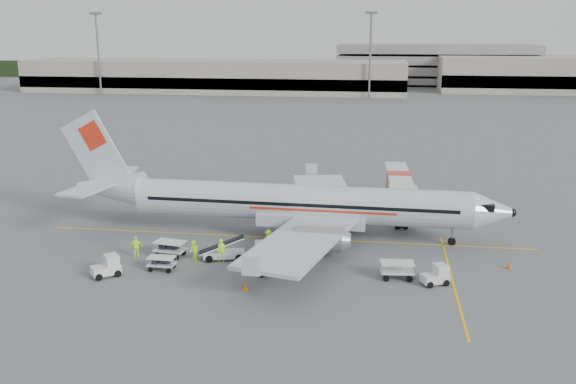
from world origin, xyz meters
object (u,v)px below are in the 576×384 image
(belt_loader, at_px, (224,245))
(tug_mid, at_px, (269,265))
(tug_fore, at_px, (435,275))
(aircraft, at_px, (301,179))
(jet_bridge, at_px, (398,193))
(tug_aft, at_px, (106,266))

(belt_loader, bearing_deg, tug_mid, -47.80)
(belt_loader, bearing_deg, tug_fore, -25.17)
(aircraft, height_order, jet_bridge, aircraft)
(aircraft, xyz_separation_m, tug_mid, (-1.25, -9.32, -4.68))
(belt_loader, height_order, tug_mid, belt_loader)
(tug_mid, height_order, tug_aft, tug_aft)
(jet_bridge, distance_m, tug_aft, 30.74)
(tug_mid, xyz_separation_m, tug_aft, (-12.33, -2.21, 0.04))
(belt_loader, xyz_separation_m, tug_fore, (16.76, -3.00, -0.46))
(aircraft, distance_m, tug_fore, 15.48)
(jet_bridge, xyz_separation_m, tug_aft, (-22.46, -20.95, -1.25))
(jet_bridge, bearing_deg, tug_mid, -121.08)
(belt_loader, distance_m, tug_aft, 9.46)
(belt_loader, xyz_separation_m, tug_mid, (4.29, -2.76, -0.43))
(tug_mid, distance_m, tug_aft, 12.52)
(belt_loader, bearing_deg, jet_bridge, 32.91)
(tug_fore, relative_size, tug_aft, 0.92)
(aircraft, height_order, belt_loader, aircraft)
(tug_aft, bearing_deg, jet_bridge, 3.59)
(belt_loader, bearing_deg, tug_aft, -163.34)
(jet_bridge, bearing_deg, belt_loader, -134.73)
(jet_bridge, relative_size, tug_aft, 7.44)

